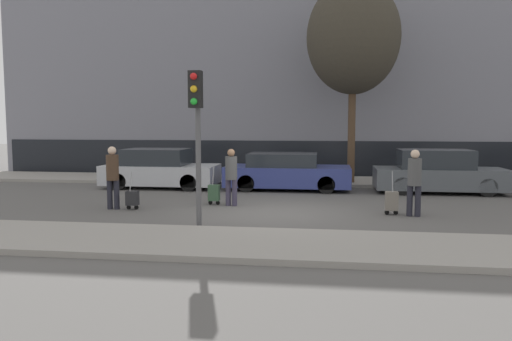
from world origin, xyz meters
The scene contains 16 objects.
ground_plane centered at (0.00, 0.00, 0.00)m, with size 80.00×80.00×0.00m, color #565451.
sidewalk_near centered at (0.00, -3.75, 0.06)m, with size 28.00×2.50×0.12m.
sidewalk_far centered at (0.00, 7.00, 0.06)m, with size 28.00×3.00×0.12m.
building_facade centered at (0.00, 10.73, 4.94)m, with size 28.00×3.13×9.90m.
parked_car_0 centered at (-4.75, 4.64, 0.67)m, with size 4.15×1.92×1.43m.
parked_car_1 centered at (-0.05, 4.69, 0.62)m, with size 4.43×1.91×1.31m.
parked_car_2 centered at (5.15, 4.59, 0.68)m, with size 4.34×1.74×1.48m.
pedestrian_left centered at (-4.49, -0.08, 0.99)m, with size 0.35×0.34×1.74m.
trolley_left centered at (-3.94, -0.07, 0.32)m, with size 0.34×0.29×1.06m.
pedestrian_center centered at (-1.35, 0.94, 0.93)m, with size 0.35×0.34×1.64m.
trolley_center centered at (-1.89, 1.05, 0.35)m, with size 0.34×0.29×1.13m.
pedestrian_right centered at (3.58, -0.03, 0.97)m, with size 0.34×0.34×1.71m.
trolley_right centered at (3.05, 0.11, 0.36)m, with size 0.34×0.29×1.15m.
traffic_light centered at (-1.48, -2.36, 2.51)m, with size 0.28×0.47×3.51m.
parked_bicycle centered at (5.07, 7.09, 0.49)m, with size 1.77×0.06×0.96m.
bare_tree_near_crossing centered at (2.30, 6.31, 5.58)m, with size 3.49×3.49×7.61m.
Camera 1 is at (1.34, -13.07, 2.37)m, focal length 35.00 mm.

